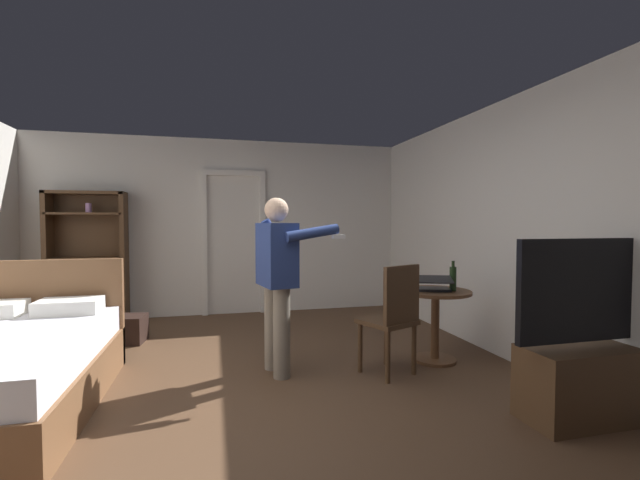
{
  "coord_description": "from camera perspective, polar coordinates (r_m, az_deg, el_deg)",
  "views": [
    {
      "loc": [
        -0.15,
        -3.2,
        1.36
      ],
      "look_at": [
        0.79,
        0.51,
        1.2
      ],
      "focal_mm": 23.58,
      "sensor_mm": 36.0,
      "label": 1
    }
  ],
  "objects": [
    {
      "name": "ground_plane",
      "position": [
        3.48,
        -11.33,
        -20.69
      ],
      "size": [
        6.97,
        6.97,
        0.0
      ],
      "primitive_type": "plane",
      "color": "brown"
    },
    {
      "name": "wall_back",
      "position": [
        6.43,
        -12.84,
        1.71
      ],
      "size": [
        5.54,
        0.12,
        2.58
      ],
      "primitive_type": "cube",
      "color": "silver",
      "rests_on": "ground_plane"
    },
    {
      "name": "wall_right",
      "position": [
        4.29,
        27.63,
        1.17
      ],
      "size": [
        0.12,
        6.57,
        2.58
      ],
      "primitive_type": "cube",
      "color": "silver",
      "rests_on": "ground_plane"
    },
    {
      "name": "doorway_frame",
      "position": [
        6.36,
        -11.6,
        1.09
      ],
      "size": [
        0.93,
        0.08,
        2.13
      ],
      "color": "white",
      "rests_on": "ground_plane"
    },
    {
      "name": "bookshelf",
      "position": [
        6.43,
        -28.97,
        -1.46
      ],
      "size": [
        0.98,
        0.32,
        1.77
      ],
      "color": "#4C331E",
      "rests_on": "ground_plane"
    },
    {
      "name": "tv_flatscreen",
      "position": [
        3.54,
        32.73,
        -14.01
      ],
      "size": [
        1.2,
        0.4,
        1.26
      ],
      "color": "#4C331E",
      "rests_on": "ground_plane"
    },
    {
      "name": "side_table",
      "position": [
        4.32,
        15.36,
        -9.52
      ],
      "size": [
        0.68,
        0.68,
        0.7
      ],
      "color": "brown",
      "rests_on": "ground_plane"
    },
    {
      "name": "laptop",
      "position": [
        4.22,
        15.15,
        -5.99
      ],
      "size": [
        0.41,
        0.42,
        0.15
      ],
      "color": "black",
      "rests_on": "side_table"
    },
    {
      "name": "bottle_on_table",
      "position": [
        4.27,
        17.59,
        -4.96
      ],
      "size": [
        0.06,
        0.06,
        0.29
      ],
      "color": "#1E3217",
      "rests_on": "side_table"
    },
    {
      "name": "wooden_chair",
      "position": [
        3.83,
        9.92,
        -9.97
      ],
      "size": [
        0.55,
        0.55,
        0.99
      ],
      "color": "#4C331E",
      "rests_on": "ground_plane"
    },
    {
      "name": "person_blue_shirt",
      "position": [
        3.8,
        -5.73,
        -4.36
      ],
      "size": [
        0.76,
        0.63,
        1.58
      ],
      "color": "gray",
      "rests_on": "ground_plane"
    },
    {
      "name": "suitcase_dark",
      "position": [
        5.37,
        -25.83,
        -10.86
      ],
      "size": [
        0.64,
        0.43,
        0.31
      ],
      "primitive_type": "cube",
      "rotation": [
        0.0,
        0.0,
        -0.14
      ],
      "color": "black",
      "rests_on": "ground_plane"
    }
  ]
}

